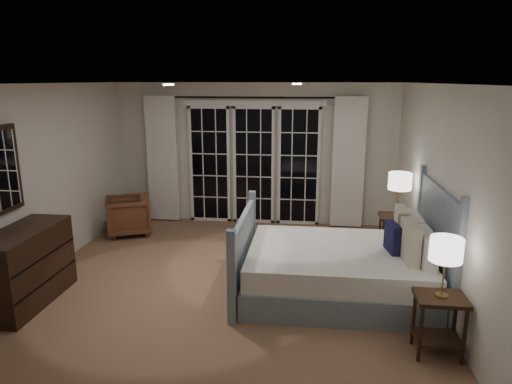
# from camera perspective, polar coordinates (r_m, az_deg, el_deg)

# --- Properties ---
(floor) EXTENTS (5.00, 5.00, 0.00)m
(floor) POSITION_cam_1_polar(r_m,az_deg,el_deg) (6.13, -3.21, -10.69)
(floor) COLOR #92664E
(floor) RESTS_ON ground
(ceiling) EXTENTS (5.00, 5.00, 0.00)m
(ceiling) POSITION_cam_1_polar(r_m,az_deg,el_deg) (5.57, -3.56, 13.39)
(ceiling) COLOR white
(ceiling) RESTS_ON wall_back
(wall_left) EXTENTS (0.02, 5.00, 2.50)m
(wall_left) POSITION_cam_1_polar(r_m,az_deg,el_deg) (6.63, -25.15, 1.29)
(wall_left) COLOR silver
(wall_left) RESTS_ON floor
(wall_right) EXTENTS (0.02, 5.00, 2.50)m
(wall_right) POSITION_cam_1_polar(r_m,az_deg,el_deg) (5.83, 21.59, 0.05)
(wall_right) COLOR silver
(wall_right) RESTS_ON floor
(wall_back) EXTENTS (5.00, 0.02, 2.50)m
(wall_back) POSITION_cam_1_polar(r_m,az_deg,el_deg) (8.15, -0.25, 4.73)
(wall_back) COLOR silver
(wall_back) RESTS_ON floor
(wall_front) EXTENTS (5.00, 0.02, 2.50)m
(wall_front) POSITION_cam_1_polar(r_m,az_deg,el_deg) (3.40, -10.93, -8.76)
(wall_front) COLOR silver
(wall_front) RESTS_ON floor
(french_doors) EXTENTS (2.50, 0.04, 2.20)m
(french_doors) POSITION_cam_1_polar(r_m,az_deg,el_deg) (8.14, -0.29, 3.57)
(french_doors) COLOR black
(french_doors) RESTS_ON wall_back
(curtain_rod) EXTENTS (3.50, 0.03, 0.03)m
(curtain_rod) POSITION_cam_1_polar(r_m,az_deg,el_deg) (7.95, -0.35, 11.75)
(curtain_rod) COLOR black
(curtain_rod) RESTS_ON wall_back
(curtain_left) EXTENTS (0.55, 0.10, 2.25)m
(curtain_left) POSITION_cam_1_polar(r_m,az_deg,el_deg) (8.41, -11.60, 4.05)
(curtain_left) COLOR silver
(curtain_left) RESTS_ON curtain_rod
(curtain_right) EXTENTS (0.55, 0.10, 2.25)m
(curtain_right) POSITION_cam_1_polar(r_m,az_deg,el_deg) (8.01, 11.45, 3.57)
(curtain_right) COLOR silver
(curtain_right) RESTS_ON curtain_rod
(downlight_a) EXTENTS (0.12, 0.12, 0.01)m
(downlight_a) POSITION_cam_1_polar(r_m,az_deg,el_deg) (6.09, 5.13, 13.30)
(downlight_a) COLOR white
(downlight_a) RESTS_ON ceiling
(downlight_b) EXTENTS (0.12, 0.12, 0.01)m
(downlight_b) POSITION_cam_1_polar(r_m,az_deg,el_deg) (5.33, -10.89, 13.04)
(downlight_b) COLOR white
(downlight_b) RESTS_ON ceiling
(bed) EXTENTS (2.33, 1.68, 1.36)m
(bed) POSITION_cam_1_polar(r_m,az_deg,el_deg) (5.67, 10.63, -9.27)
(bed) COLOR gray
(bed) RESTS_ON floor
(nightstand_left) EXTENTS (0.46, 0.37, 0.60)m
(nightstand_left) POSITION_cam_1_polar(r_m,az_deg,el_deg) (4.74, 21.92, -14.25)
(nightstand_left) COLOR black
(nightstand_left) RESTS_ON floor
(nightstand_right) EXTENTS (0.49, 0.40, 0.64)m
(nightstand_right) POSITION_cam_1_polar(r_m,az_deg,el_deg) (6.94, 17.13, -4.56)
(nightstand_right) COLOR black
(nightstand_right) RESTS_ON floor
(lamp_left) EXTENTS (0.29, 0.29, 0.57)m
(lamp_left) POSITION_cam_1_polar(r_m,az_deg,el_deg) (4.48, 22.68, -6.73)
(lamp_left) COLOR tan
(lamp_left) RESTS_ON nightstand_left
(lamp_right) EXTENTS (0.32, 0.32, 0.63)m
(lamp_right) POSITION_cam_1_polar(r_m,az_deg,el_deg) (6.76, 17.56, 1.25)
(lamp_right) COLOR tan
(lamp_right) RESTS_ON nightstand_right
(armchair) EXTENTS (0.92, 0.91, 0.64)m
(armchair) POSITION_cam_1_polar(r_m,az_deg,el_deg) (7.98, -15.67, -2.85)
(armchair) COLOR brown
(armchair) RESTS_ON floor
(dresser) EXTENTS (0.53, 1.26, 0.89)m
(dresser) POSITION_cam_1_polar(r_m,az_deg,el_deg) (5.95, -26.89, -8.35)
(dresser) COLOR black
(dresser) RESTS_ON floor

